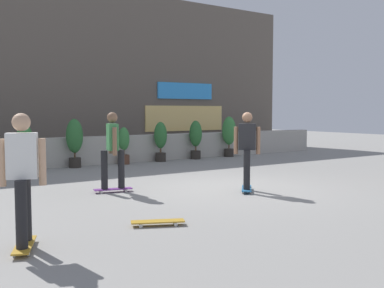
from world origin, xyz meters
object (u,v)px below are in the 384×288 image
(potted_plant_3, at_px, (124,145))
(skater_by_wall_left, at_px, (23,175))
(potted_plant_2, at_px, (75,139))
(skateboard_near_camera, at_px, (158,222))
(potted_plant_1, at_px, (25,144))
(skater_foreground, at_px, (113,148))
(potted_plant_6, at_px, (229,133))
(potted_plant_5, at_px, (196,137))
(skater_far_right, at_px, (247,148))
(potted_plant_4, at_px, (161,139))

(potted_plant_3, distance_m, skater_by_wall_left, 9.21)
(potted_plant_2, height_order, skateboard_near_camera, potted_plant_2)
(skater_by_wall_left, bearing_deg, potted_plant_1, 75.77)
(potted_plant_1, xyz_separation_m, skater_foreground, (0.66, -4.56, 0.16))
(potted_plant_1, height_order, potted_plant_6, potted_plant_6)
(potted_plant_2, relative_size, potted_plant_5, 1.08)
(skater_far_right, bearing_deg, skater_by_wall_left, -162.30)
(potted_plant_6, relative_size, skater_far_right, 0.89)
(potted_plant_2, xyz_separation_m, potted_plant_4, (3.01, -0.00, -0.10))
(potted_plant_1, bearing_deg, skateboard_near_camera, -89.83)
(potted_plant_4, distance_m, potted_plant_5, 1.45)
(skateboard_near_camera, bearing_deg, potted_plant_2, 79.18)
(potted_plant_6, bearing_deg, skateboard_near_camera, -134.53)
(potted_plant_1, bearing_deg, skater_by_wall_left, -104.23)
(potted_plant_2, height_order, potted_plant_5, potted_plant_2)
(potted_plant_6, relative_size, skateboard_near_camera, 1.87)
(skateboard_near_camera, bearing_deg, potted_plant_1, 90.17)
(potted_plant_1, distance_m, skater_by_wall_left, 7.93)
(potted_plant_1, height_order, skater_far_right, skater_far_right)
(potted_plant_4, relative_size, skater_far_right, 0.80)
(potted_plant_1, xyz_separation_m, potted_plant_4, (4.48, -0.00, -0.02))
(skateboard_near_camera, bearing_deg, potted_plant_3, 67.81)
(potted_plant_3, bearing_deg, skater_foreground, -118.26)
(potted_plant_5, xyz_separation_m, skater_foreground, (-5.28, -4.56, 0.16))
(skater_foreground, bearing_deg, potted_plant_5, 40.81)
(potted_plant_3, xyz_separation_m, skater_foreground, (-2.45, -4.56, 0.30))
(potted_plant_2, relative_size, potted_plant_6, 0.98)
(potted_plant_2, height_order, potted_plant_6, potted_plant_6)
(potted_plant_3, xyz_separation_m, potted_plant_5, (2.83, 0.00, 0.14))
(potted_plant_1, height_order, skater_foreground, skater_foreground)
(skater_by_wall_left, bearing_deg, potted_plant_5, 44.27)
(skater_far_right, bearing_deg, potted_plant_6, 54.13)
(skater_foreground, bearing_deg, potted_plant_1, 98.21)
(potted_plant_5, relative_size, skater_by_wall_left, 0.81)
(potted_plant_1, relative_size, skater_far_right, 0.81)
(potted_plant_3, relative_size, potted_plant_6, 0.79)
(potted_plant_6, bearing_deg, potted_plant_3, 180.00)
(potted_plant_1, relative_size, potted_plant_5, 1.00)
(potted_plant_1, bearing_deg, potted_plant_2, 0.00)
(potted_plant_1, xyz_separation_m, potted_plant_3, (3.11, 0.00, -0.14))
(skater_far_right, distance_m, skater_foreground, 2.85)
(potted_plant_1, bearing_deg, potted_plant_4, -0.00)
(potted_plant_4, distance_m, potted_plant_6, 2.98)
(potted_plant_5, xyz_separation_m, potted_plant_6, (1.53, -0.00, 0.10))
(potted_plant_5, bearing_deg, skater_by_wall_left, -135.73)
(potted_plant_1, height_order, potted_plant_2, potted_plant_2)
(potted_plant_3, height_order, potted_plant_4, potted_plant_4)
(potted_plant_4, bearing_deg, skater_by_wall_left, -129.91)
(skater_by_wall_left, distance_m, skateboard_near_camera, 2.16)
(potted_plant_2, distance_m, potted_plant_4, 3.02)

